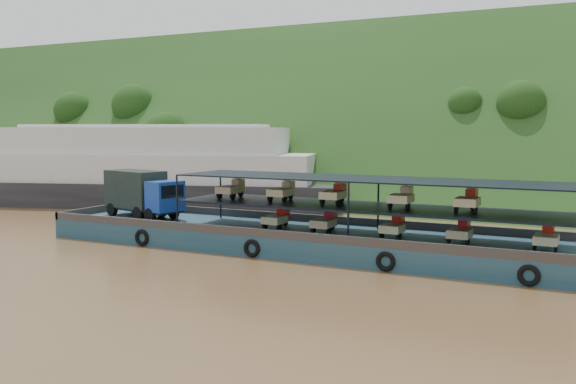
% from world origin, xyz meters
% --- Properties ---
extents(ground, '(160.00, 160.00, 0.00)m').
position_xyz_m(ground, '(0.00, 0.00, 0.00)').
color(ground, brown).
rests_on(ground, ground).
extents(hillside, '(140.00, 39.60, 39.60)m').
position_xyz_m(hillside, '(0.00, 36.00, 0.00)').
color(hillside, '#1A3212').
rests_on(hillside, ground).
extents(cargo_barge, '(35.00, 7.18, 4.54)m').
position_xyz_m(cargo_barge, '(-0.08, 0.25, 1.10)').
color(cargo_barge, '#16394D').
rests_on(cargo_barge, ground).
extents(passenger_ferry, '(39.43, 20.41, 7.76)m').
position_xyz_m(passenger_ferry, '(-23.21, 14.56, 3.36)').
color(passenger_ferry, black).
rests_on(passenger_ferry, ground).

